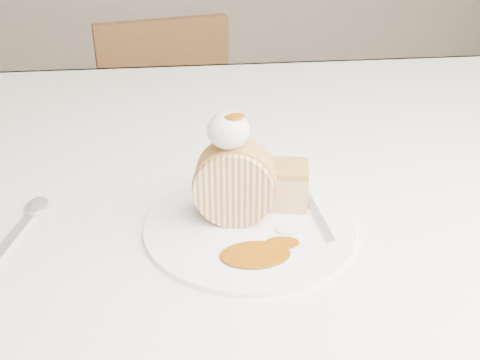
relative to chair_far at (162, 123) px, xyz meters
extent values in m
cube|color=white|center=(0.10, -0.86, 0.28)|extent=(1.40, 0.90, 0.04)
cube|color=white|center=(0.10, -0.42, 0.16)|extent=(1.40, 0.01, 0.28)
cylinder|color=brown|center=(0.72, -0.49, -0.09)|extent=(0.06, 0.06, 0.71)
cube|color=brown|center=(-0.02, 0.07, -0.07)|extent=(0.45, 0.45, 0.04)
cube|color=brown|center=(0.02, -0.09, 0.14)|extent=(0.37, 0.13, 0.39)
cylinder|color=brown|center=(0.09, 0.27, -0.27)|extent=(0.03, 0.03, 0.36)
cylinder|color=brown|center=(-0.21, 0.19, -0.27)|extent=(0.03, 0.03, 0.36)
cylinder|color=brown|center=(0.17, -0.04, -0.27)|extent=(0.03, 0.03, 0.36)
cylinder|color=brown|center=(-0.13, -0.12, -0.27)|extent=(0.03, 0.03, 0.36)
cylinder|color=white|center=(0.13, -1.07, 0.31)|extent=(0.28, 0.28, 0.01)
cylinder|color=beige|center=(0.12, -1.05, 0.35)|extent=(0.10, 0.06, 0.09)
cube|color=#BC8B47|center=(0.18, -1.03, 0.33)|extent=(0.06, 0.06, 0.04)
ellipsoid|color=silver|center=(0.11, -1.05, 0.42)|extent=(0.05, 0.05, 0.04)
ellipsoid|color=#7E4005|center=(0.12, -1.06, 0.44)|extent=(0.02, 0.02, 0.01)
cube|color=silver|center=(0.21, -1.07, 0.31)|extent=(0.03, 0.14, 0.00)
cube|color=silver|center=(-0.14, -1.08, 0.30)|extent=(0.06, 0.16, 0.00)
camera|label=1|loc=(0.06, -1.58, 0.64)|focal=40.00mm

